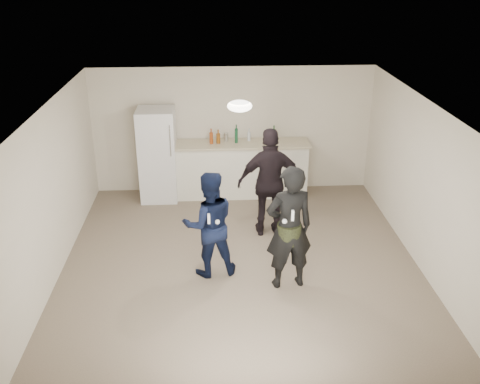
{
  "coord_description": "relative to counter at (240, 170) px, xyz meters",
  "views": [
    {
      "loc": [
        -0.4,
        -7.15,
        4.43
      ],
      "look_at": [
        0.0,
        0.2,
        1.15
      ],
      "focal_mm": 40.0,
      "sensor_mm": 36.0,
      "label": 1
    }
  ],
  "objects": [
    {
      "name": "fridge_handle",
      "position": [
        -1.31,
        -0.44,
        0.78
      ],
      "size": [
        0.02,
        0.02,
        0.6
      ],
      "primitive_type": "cylinder",
      "color": "silver",
      "rests_on": "fridge"
    },
    {
      "name": "fridge",
      "position": [
        -1.59,
        -0.07,
        0.38
      ],
      "size": [
        0.7,
        0.7,
        1.8
      ],
      "primitive_type": "cube",
      "color": "white",
      "rests_on": "floor"
    },
    {
      "name": "nunchuk_woman",
      "position": [
        0.41,
        -3.47,
        0.62
      ],
      "size": [
        0.07,
        0.07,
        0.07
      ],
      "primitive_type": "sphere",
      "color": "white",
      "rests_on": "woman"
    },
    {
      "name": "wall_front",
      "position": [
        -0.14,
        -5.67,
        0.72
      ],
      "size": [
        6.0,
        0.0,
        6.0
      ],
      "primitive_type": "plane",
      "rotation": [
        -1.57,
        0.0,
        0.0
      ],
      "color": "beige",
      "rests_on": "floor"
    },
    {
      "name": "ceiling",
      "position": [
        -0.14,
        -2.67,
        1.98
      ],
      "size": [
        6.0,
        6.0,
        0.0
      ],
      "primitive_type": "plane",
      "rotation": [
        3.14,
        0.0,
        0.0
      ],
      "color": "silver",
      "rests_on": "wall_back"
    },
    {
      "name": "spectator",
      "position": [
        0.42,
        -1.66,
        0.42
      ],
      "size": [
        1.11,
        0.47,
        1.88
      ],
      "primitive_type": "imported",
      "rotation": [
        0.0,
        0.0,
        3.15
      ],
      "color": "black",
      "rests_on": "floor"
    },
    {
      "name": "counter_top",
      "position": [
        0.0,
        0.0,
        0.55
      ],
      "size": [
        2.68,
        0.64,
        0.04
      ],
      "primitive_type": "cube",
      "color": "#BAAF90",
      "rests_on": "counter"
    },
    {
      "name": "remote_man",
      "position": [
        -0.61,
        -3.14,
        0.53
      ],
      "size": [
        0.04,
        0.04,
        0.15
      ],
      "primitive_type": "cube",
      "color": "white",
      "rests_on": "man"
    },
    {
      "name": "man",
      "position": [
        -0.61,
        -2.86,
        0.29
      ],
      "size": [
        0.89,
        0.75,
        1.63
      ],
      "primitive_type": "imported",
      "rotation": [
        0.0,
        0.0,
        3.32
      ],
      "color": "#101C45",
      "rests_on": "floor"
    },
    {
      "name": "wall_back",
      "position": [
        -0.14,
        0.33,
        0.72
      ],
      "size": [
        6.0,
        0.0,
        6.0
      ],
      "primitive_type": "plane",
      "rotation": [
        1.57,
        0.0,
        0.0
      ],
      "color": "beige",
      "rests_on": "floor"
    },
    {
      "name": "wall_right",
      "position": [
        2.61,
        -2.67,
        0.72
      ],
      "size": [
        0.0,
        6.0,
        6.0
      ],
      "primitive_type": "plane",
      "rotation": [
        1.57,
        0.0,
        -1.57
      ],
      "color": "beige",
      "rests_on": "floor"
    },
    {
      "name": "nunchuk_man",
      "position": [
        -0.49,
        -3.11,
        0.45
      ],
      "size": [
        0.07,
        0.07,
        0.07
      ],
      "primitive_type": "sphere",
      "color": "white",
      "rests_on": "man"
    },
    {
      "name": "ceiling_dome",
      "position": [
        -0.14,
        -2.37,
        1.93
      ],
      "size": [
        0.36,
        0.36,
        0.16
      ],
      "primitive_type": "ellipsoid",
      "color": "white",
      "rests_on": "ceiling"
    },
    {
      "name": "counter",
      "position": [
        0.0,
        0.0,
        0.0
      ],
      "size": [
        2.6,
        0.56,
        1.05
      ],
      "primitive_type": "cube",
      "color": "white",
      "rests_on": "floor"
    },
    {
      "name": "wall_left",
      "position": [
        -2.89,
        -2.67,
        0.72
      ],
      "size": [
        0.0,
        6.0,
        6.0
      ],
      "primitive_type": "plane",
      "rotation": [
        1.57,
        0.0,
        1.57
      ],
      "color": "beige",
      "rests_on": "floor"
    },
    {
      "name": "floor",
      "position": [
        -0.14,
        -2.67,
        -0.53
      ],
      "size": [
        6.0,
        6.0,
        0.0
      ],
      "primitive_type": "plane",
      "color": "#6B5B4C",
      "rests_on": "ground"
    },
    {
      "name": "bottle_cluster",
      "position": [
        -0.07,
        0.05,
        0.67
      ],
      "size": [
        1.3,
        0.22,
        0.28
      ],
      "color": "#16501C",
      "rests_on": "counter_top"
    },
    {
      "name": "remote_woman",
      "position": [
        0.51,
        -3.5,
        0.72
      ],
      "size": [
        0.04,
        0.04,
        0.15
      ],
      "primitive_type": "cube",
      "color": "white",
      "rests_on": "woman"
    },
    {
      "name": "camo_shorts",
      "position": [
        0.51,
        -3.25,
        0.32
      ],
      "size": [
        0.34,
        0.34,
        0.28
      ],
      "primitive_type": "cylinder",
      "color": "#2A3418",
      "rests_on": "woman"
    },
    {
      "name": "woman",
      "position": [
        0.51,
        -3.25,
        0.4
      ],
      "size": [
        0.74,
        0.55,
        1.86
      ],
      "primitive_type": "imported",
      "rotation": [
        0.0,
        0.0,
        3.31
      ],
      "color": "black",
      "rests_on": "floor"
    },
    {
      "name": "shaker",
      "position": [
        -0.27,
        0.12,
        0.65
      ],
      "size": [
        0.08,
        0.08,
        0.17
      ],
      "primitive_type": "cylinder",
      "color": "silver",
      "rests_on": "counter_top"
    }
  ]
}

